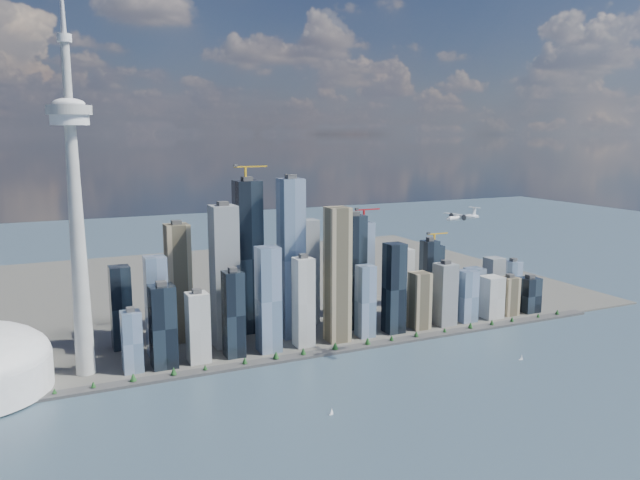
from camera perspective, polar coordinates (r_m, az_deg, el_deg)
name	(u,v)px	position (r m, az deg, el deg)	size (l,w,h in m)	color
ground	(394,428)	(732.34, 6.75, -16.73)	(4000.00, 4000.00, 0.00)	#33485A
seawall	(305,356)	(936.19, -1.35, -10.52)	(1100.00, 22.00, 4.00)	#383838
land	(222,288)	(1344.00, -8.98, -4.39)	(1400.00, 900.00, 3.00)	#4C4C47
shoreline_trees	(305,351)	(933.88, -1.35, -10.13)	(960.53, 7.20, 8.80)	#3F2D1E
skyscraper_cluster	(318,284)	(1011.02, -0.21, -4.03)	(736.00, 142.00, 274.93)	black
needle_tower	(75,203)	(873.57, -21.48, 3.14)	(56.00, 56.00, 550.50)	#A2A19D
airplane	(462,217)	(891.04, 12.88, 2.08)	(65.97, 58.64, 16.14)	silver
sailboat_west	(332,412)	(758.10, 1.06, -15.47)	(6.25, 3.02, 8.69)	white
sailboat_east	(521,358)	(969.30, 17.93, -10.23)	(6.27, 3.23, 8.75)	white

